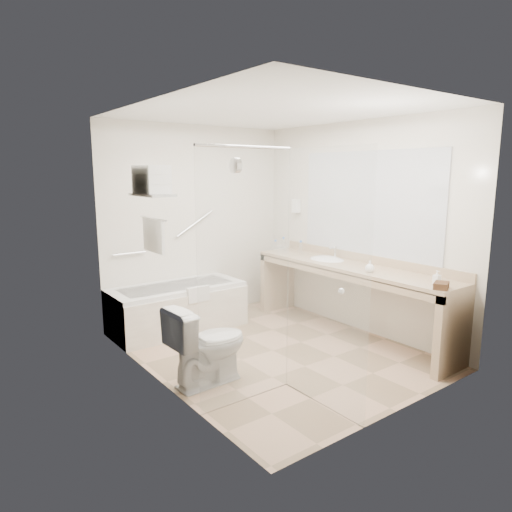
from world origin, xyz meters
TOP-DOWN VIEW (x-y plane):
  - floor at (0.00, 0.00)m, footprint 3.20×3.20m
  - ceiling at (0.00, 0.00)m, footprint 2.60×3.20m
  - wall_back at (0.00, 1.60)m, footprint 2.60×0.10m
  - wall_front at (0.00, -1.60)m, footprint 2.60×0.10m
  - wall_left at (-1.30, 0.00)m, footprint 0.10×3.20m
  - wall_right at (1.30, 0.00)m, footprint 0.10×3.20m
  - bathtub at (-0.50, 1.24)m, footprint 1.60×0.73m
  - grab_bar_short at (-0.95, 1.56)m, footprint 0.40×0.03m
  - grab_bar_long at (-0.05, 1.56)m, footprint 0.53×0.03m
  - shower_enclosure at (-0.63, -0.93)m, footprint 0.96×0.91m
  - towel_shelf at (-1.17, 0.35)m, footprint 0.24×0.55m
  - vanity_counter at (1.02, -0.15)m, footprint 0.55×2.70m
  - sink at (1.05, 0.25)m, footprint 0.40×0.52m
  - faucet at (1.20, 0.25)m, footprint 0.03×0.03m
  - mirror at (1.29, -0.15)m, footprint 0.02×2.00m
  - hairdryer_unit at (1.25, 1.05)m, footprint 0.08×0.10m
  - toilet at (-0.95, -0.24)m, footprint 0.77×0.45m
  - amenity_basket at (0.86, -1.40)m, footprint 0.21×0.18m
  - soap_bottle_a at (0.99, -1.27)m, footprint 0.06×0.13m
  - soap_bottle_b at (0.89, -0.55)m, footprint 0.14×0.15m
  - water_bottle_left at (0.87, 1.03)m, footprint 0.05×0.05m
  - water_bottle_mid at (1.07, 1.10)m, footprint 0.06×0.06m
  - water_bottle_right at (1.03, 0.70)m, footprint 0.06×0.06m
  - drinking_glass_near at (0.84, 0.91)m, footprint 0.07×0.07m
  - drinking_glass_far at (0.93, 0.90)m, footprint 0.07×0.07m

SIDE VIEW (x-z plane):
  - floor at x=0.00m, z-range 0.00..0.00m
  - bathtub at x=-0.50m, z-range -0.02..0.57m
  - toilet at x=-0.95m, z-range 0.00..0.73m
  - vanity_counter at x=1.02m, z-range 0.17..1.12m
  - sink at x=1.05m, z-range 0.75..0.89m
  - amenity_basket at x=0.86m, z-range 0.85..0.91m
  - soap_bottle_a at x=0.99m, z-range 0.85..0.91m
  - drinking_glass_far at x=0.93m, z-range 0.85..0.93m
  - drinking_glass_near at x=0.84m, z-range 0.85..0.94m
  - soap_bottle_b at x=0.89m, z-range 0.85..0.95m
  - water_bottle_left at x=0.87m, z-range 0.84..1.01m
  - faucet at x=1.20m, z-range 0.86..1.00m
  - water_bottle_mid at x=1.07m, z-range 0.84..1.02m
  - water_bottle_right at x=1.03m, z-range 0.84..1.02m
  - grab_bar_short at x=-0.95m, z-range 0.93..0.96m
  - shower_enclosure at x=-0.63m, z-range 0.01..2.12m
  - wall_back at x=0.00m, z-range 0.00..2.50m
  - wall_front at x=0.00m, z-range 0.00..2.50m
  - wall_left at x=-1.30m, z-range 0.00..2.50m
  - wall_right at x=1.30m, z-range 0.00..2.50m
  - grab_bar_long at x=-0.05m, z-range 1.09..1.41m
  - hairdryer_unit at x=1.25m, z-range 1.36..1.54m
  - mirror at x=1.29m, z-range 0.95..2.15m
  - towel_shelf at x=-1.17m, z-range 1.35..2.16m
  - ceiling at x=0.00m, z-range 2.45..2.55m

